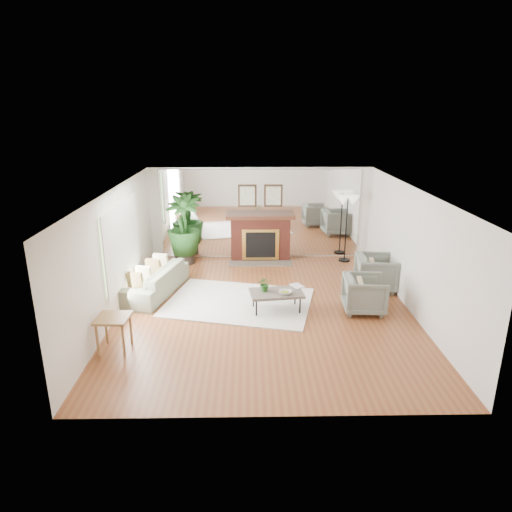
{
  "coord_description": "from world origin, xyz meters",
  "views": [
    {
      "loc": [
        -0.34,
        -8.72,
        4.02
      ],
      "look_at": [
        -0.17,
        0.6,
        0.97
      ],
      "focal_mm": 32.0,
      "sensor_mm": 36.0,
      "label": 1
    }
  ],
  "objects_px": {
    "coffee_table": "(276,294)",
    "floor_lamp": "(348,206)",
    "armchair_front": "(365,294)",
    "potted_ficus": "(183,228)",
    "sofa": "(154,280)",
    "armchair_back": "(376,273)",
    "fireplace": "(260,236)",
    "side_table": "(113,322)"
  },
  "relations": [
    {
      "from": "armchair_front",
      "to": "potted_ficus",
      "type": "xyz_separation_m",
      "value": [
        -4.09,
        3.13,
        0.61
      ]
    },
    {
      "from": "fireplace",
      "to": "sofa",
      "type": "distance_m",
      "value": 3.43
    },
    {
      "from": "sofa",
      "to": "side_table",
      "type": "height_order",
      "value": "side_table"
    },
    {
      "from": "coffee_table",
      "to": "floor_lamp",
      "type": "xyz_separation_m",
      "value": [
        2.07,
        3.22,
        1.15
      ]
    },
    {
      "from": "armchair_back",
      "to": "potted_ficus",
      "type": "bearing_deg",
      "value": 71.94
    },
    {
      "from": "armchair_back",
      "to": "armchair_front",
      "type": "height_order",
      "value": "armchair_back"
    },
    {
      "from": "coffee_table",
      "to": "floor_lamp",
      "type": "distance_m",
      "value": 3.99
    },
    {
      "from": "coffee_table",
      "to": "sofa",
      "type": "height_order",
      "value": "sofa"
    },
    {
      "from": "sofa",
      "to": "armchair_front",
      "type": "height_order",
      "value": "armchair_front"
    },
    {
      "from": "armchair_back",
      "to": "potted_ficus",
      "type": "relative_size",
      "value": 0.48
    },
    {
      "from": "sofa",
      "to": "potted_ficus",
      "type": "bearing_deg",
      "value": -176.84
    },
    {
      "from": "potted_ficus",
      "to": "armchair_front",
      "type": "bearing_deg",
      "value": -37.46
    },
    {
      "from": "side_table",
      "to": "armchair_back",
      "type": "bearing_deg",
      "value": 27.08
    },
    {
      "from": "coffee_table",
      "to": "fireplace",
      "type": "bearing_deg",
      "value": 94.0
    },
    {
      "from": "fireplace",
      "to": "armchair_front",
      "type": "distance_m",
      "value": 3.98
    },
    {
      "from": "sofa",
      "to": "armchair_front",
      "type": "relative_size",
      "value": 2.55
    },
    {
      "from": "sofa",
      "to": "potted_ficus",
      "type": "distance_m",
      "value": 2.25
    },
    {
      "from": "sofa",
      "to": "armchair_front",
      "type": "xyz_separation_m",
      "value": [
        4.49,
        -1.03,
        0.07
      ]
    },
    {
      "from": "coffee_table",
      "to": "potted_ficus",
      "type": "height_order",
      "value": "potted_ficus"
    },
    {
      "from": "potted_ficus",
      "to": "armchair_back",
      "type": "bearing_deg",
      "value": -22.71
    },
    {
      "from": "fireplace",
      "to": "potted_ficus",
      "type": "relative_size",
      "value": 1.11
    },
    {
      "from": "armchair_back",
      "to": "side_table",
      "type": "height_order",
      "value": "armchair_back"
    },
    {
      "from": "armchair_back",
      "to": "potted_ficus",
      "type": "xyz_separation_m",
      "value": [
        -4.65,
        1.94,
        0.58
      ]
    },
    {
      "from": "sofa",
      "to": "coffee_table",
      "type": "bearing_deg",
      "value": 83.53
    },
    {
      "from": "armchair_back",
      "to": "armchair_front",
      "type": "distance_m",
      "value": 1.31
    },
    {
      "from": "potted_ficus",
      "to": "coffee_table",
      "type": "bearing_deg",
      "value": -53.67
    },
    {
      "from": "coffee_table",
      "to": "floor_lamp",
      "type": "height_order",
      "value": "floor_lamp"
    },
    {
      "from": "sofa",
      "to": "floor_lamp",
      "type": "relative_size",
      "value": 1.18
    },
    {
      "from": "armchair_front",
      "to": "side_table",
      "type": "distance_m",
      "value": 4.93
    },
    {
      "from": "fireplace",
      "to": "potted_ficus",
      "type": "xyz_separation_m",
      "value": [
        -2.05,
        -0.27,
        0.33
      ]
    },
    {
      "from": "armchair_back",
      "to": "floor_lamp",
      "type": "bearing_deg",
      "value": 12.87
    },
    {
      "from": "fireplace",
      "to": "side_table",
      "type": "height_order",
      "value": "fireplace"
    },
    {
      "from": "fireplace",
      "to": "side_table",
      "type": "xyz_separation_m",
      "value": [
        -2.65,
        -4.9,
        -0.13
      ]
    },
    {
      "from": "armchair_back",
      "to": "floor_lamp",
      "type": "relative_size",
      "value": 0.49
    },
    {
      "from": "fireplace",
      "to": "coffee_table",
      "type": "relative_size",
      "value": 1.8
    },
    {
      "from": "coffee_table",
      "to": "armchair_front",
      "type": "bearing_deg",
      "value": -0.88
    },
    {
      "from": "potted_ficus",
      "to": "fireplace",
      "type": "bearing_deg",
      "value": 7.57
    },
    {
      "from": "floor_lamp",
      "to": "sofa",
      "type": "bearing_deg",
      "value": -154.99
    },
    {
      "from": "coffee_table",
      "to": "side_table",
      "type": "xyz_separation_m",
      "value": [
        -2.89,
        -1.52,
        0.13
      ]
    },
    {
      "from": "coffee_table",
      "to": "potted_ficus",
      "type": "bearing_deg",
      "value": 126.33
    },
    {
      "from": "fireplace",
      "to": "sofa",
      "type": "height_order",
      "value": "fireplace"
    },
    {
      "from": "sofa",
      "to": "floor_lamp",
      "type": "distance_m",
      "value": 5.39
    }
  ]
}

